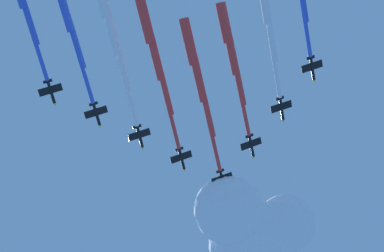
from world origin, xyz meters
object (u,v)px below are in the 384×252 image
Objects in this scene: jet_port_mid at (112,33)px; jet_port_outer at (64,9)px; jet_starboard_mid at (264,1)px; jet_starboard_inner at (232,56)px; jet_lead at (198,79)px; jet_port_inner at (156,57)px.

jet_port_outer is at bearing 139.45° from jet_port_mid.
jet_starboard_mid is at bearing -80.32° from jet_port_mid.
jet_port_mid is at bearing 122.27° from jet_starboard_inner.
jet_lead reaches higher than jet_starboard_mid.
jet_port_inner is 1.02× the size of jet_port_outer.
jet_port_mid is 17.66m from jet_port_outer.
jet_port_mid is at bearing -40.55° from jet_port_outer.
jet_port_outer is (-39.47, 33.20, 0.46)m from jet_lead.
jet_starboard_mid is 67.38m from jet_port_outer.
jet_port_mid is at bearing 140.19° from jet_lead.
jet_starboard_inner is 0.90× the size of jet_starboard_mid.
jet_port_outer is (-22.30, 63.58, 0.57)m from jet_starboard_mid.
jet_lead is at bearing -41.21° from jet_port_inner.
jet_lead is 34.90m from jet_starboard_mid.
jet_port_inner is 1.01× the size of jet_port_mid.
jet_port_inner is 17.13m from jet_port_mid.
jet_port_inner is at bearing 138.79° from jet_lead.
jet_port_inner is 1.01× the size of jet_starboard_mid.
jet_port_mid is (-13.41, 10.64, 0.41)m from jet_port_inner.
jet_lead is 1.04× the size of jet_port_mid.
jet_port_inner reaches higher than jet_lead.
jet_starboard_inner is 0.91× the size of jet_port_outer.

